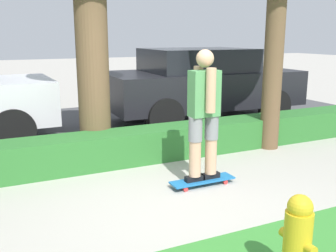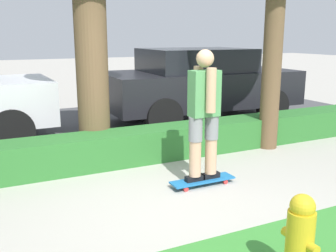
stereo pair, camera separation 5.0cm
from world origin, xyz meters
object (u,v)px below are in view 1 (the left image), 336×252
object	(u,v)px
skater_person	(204,112)
parked_car_middle	(201,83)
fire_hydrant	(297,240)
skateboard	(202,180)

from	to	relation	value
skater_person	parked_car_middle	size ratio (longest dim) A/B	0.38
fire_hydrant	skateboard	bearing A→B (deg)	79.68
skater_person	parked_car_middle	world-z (taller)	skater_person
skater_person	fire_hydrant	distance (m)	2.25
skateboard	parked_car_middle	world-z (taller)	parked_car_middle
skateboard	skater_person	distance (m)	0.92
fire_hydrant	parked_car_middle	bearing A→B (deg)	67.17
skateboard	skater_person	xyz separation A→B (m)	(0.00, 0.00, 0.92)
skater_person	parked_car_middle	bearing A→B (deg)	60.51
skateboard	fire_hydrant	xyz separation A→B (m)	(-0.39, -2.13, 0.31)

